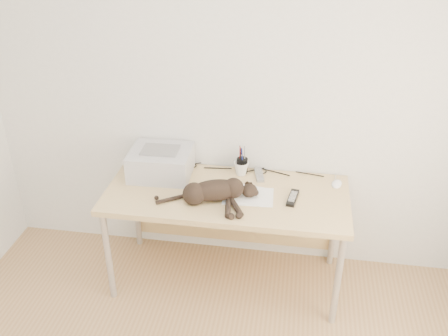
% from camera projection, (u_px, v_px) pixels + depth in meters
% --- Properties ---
extents(wall_back, '(3.50, 0.00, 3.50)m').
position_uv_depth(wall_back, '(235.00, 93.00, 3.32)').
color(wall_back, white).
rests_on(wall_back, floor).
extents(desk, '(1.60, 0.70, 0.74)m').
position_uv_depth(desk, '(228.00, 202.00, 3.42)').
color(desk, tan).
rests_on(desk, floor).
extents(printer, '(0.42, 0.36, 0.20)m').
position_uv_depth(printer, '(161.00, 162.00, 3.44)').
color(printer, '#ABABAF').
rests_on(printer, desk).
extents(papers, '(0.38, 0.28, 0.01)m').
position_uv_depth(papers, '(246.00, 195.00, 3.25)').
color(papers, white).
rests_on(papers, desk).
extents(cat, '(0.65, 0.34, 0.15)m').
position_uv_depth(cat, '(213.00, 192.00, 3.16)').
color(cat, black).
rests_on(cat, desk).
extents(mug, '(0.14, 0.14, 0.10)m').
position_uv_depth(mug, '(241.00, 168.00, 3.46)').
color(mug, white).
rests_on(mug, desk).
extents(pen_cup, '(0.08, 0.08, 0.20)m').
position_uv_depth(pen_cup, '(242.00, 165.00, 3.49)').
color(pen_cup, black).
rests_on(pen_cup, desk).
extents(remote_grey, '(0.09, 0.19, 0.02)m').
position_uv_depth(remote_grey, '(259.00, 175.00, 3.47)').
color(remote_grey, slate).
rests_on(remote_grey, desk).
extents(remote_black, '(0.08, 0.20, 0.02)m').
position_uv_depth(remote_black, '(293.00, 198.00, 3.21)').
color(remote_black, black).
rests_on(remote_black, desk).
extents(mouse, '(0.09, 0.13, 0.04)m').
position_uv_depth(mouse, '(337.00, 182.00, 3.36)').
color(mouse, white).
rests_on(mouse, desk).
extents(cable_tangle, '(1.36, 0.08, 0.01)m').
position_uv_depth(cable_tangle, '(233.00, 169.00, 3.55)').
color(cable_tangle, black).
rests_on(cable_tangle, desk).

